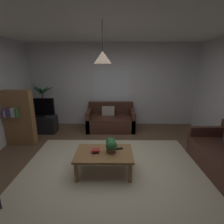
# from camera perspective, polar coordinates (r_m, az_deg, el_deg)

# --- Properties ---
(floor) EXTENTS (5.41, 5.00, 0.02)m
(floor) POSITION_cam_1_polar(r_m,az_deg,el_deg) (3.66, -0.04, -17.51)
(floor) COLOR brown
(floor) RESTS_ON ground
(rug) EXTENTS (3.52, 2.75, 0.01)m
(rug) POSITION_cam_1_polar(r_m,az_deg,el_deg) (3.49, -0.08, -19.12)
(rug) COLOR beige
(rug) RESTS_ON ground
(wall_back) EXTENTS (5.53, 0.06, 2.65)m
(wall_back) POSITION_cam_1_polar(r_m,az_deg,el_deg) (5.63, 0.21, 8.93)
(wall_back) COLOR silver
(wall_back) RESTS_ON ground
(ceiling) EXTENTS (5.41, 5.00, 0.02)m
(ceiling) POSITION_cam_1_polar(r_m,az_deg,el_deg) (3.13, -0.06, 27.96)
(ceiling) COLOR white
(window_pane) EXTENTS (1.17, 0.01, 1.09)m
(window_pane) POSITION_cam_1_polar(r_m,az_deg,el_deg) (5.60, -0.21, 8.47)
(window_pane) COLOR white
(couch_under_window) EXTENTS (1.46, 0.84, 0.82)m
(couch_under_window) POSITION_cam_1_polar(r_m,az_deg,el_deg) (5.36, -0.44, -2.95)
(couch_under_window) COLOR #47281E
(couch_under_window) RESTS_ON ground
(coffee_table) EXTENTS (1.06, 0.70, 0.42)m
(coffee_table) POSITION_cam_1_polar(r_m,az_deg,el_deg) (3.27, -2.70, -14.39)
(coffee_table) COLOR olive
(coffee_table) RESTS_ON ground
(book_on_table_0) EXTENTS (0.13, 0.11, 0.02)m
(book_on_table_0) POSITION_cam_1_polar(r_m,az_deg,el_deg) (3.25, -5.51, -13.19)
(book_on_table_0) COLOR black
(book_on_table_0) RESTS_ON coffee_table
(book_on_table_1) EXTENTS (0.14, 0.10, 0.02)m
(book_on_table_1) POSITION_cam_1_polar(r_m,az_deg,el_deg) (3.24, -5.48, -12.92)
(book_on_table_1) COLOR #B22D2D
(book_on_table_1) RESTS_ON coffee_table
(book_on_table_2) EXTENTS (0.16, 0.13, 0.03)m
(book_on_table_2) POSITION_cam_1_polar(r_m,az_deg,el_deg) (3.22, -5.51, -12.59)
(book_on_table_2) COLOR #B22D2D
(book_on_table_2) RESTS_ON coffee_table
(remote_on_table_0) EXTENTS (0.17, 0.07, 0.02)m
(remote_on_table_0) POSITION_cam_1_polar(r_m,az_deg,el_deg) (3.35, 2.25, -12.20)
(remote_on_table_0) COLOR black
(remote_on_table_0) RESTS_ON coffee_table
(potted_plant_on_table) EXTENTS (0.21, 0.24, 0.29)m
(potted_plant_on_table) POSITION_cam_1_polar(r_m,az_deg,el_deg) (3.18, -0.31, -11.01)
(potted_plant_on_table) COLOR brown
(potted_plant_on_table) RESTS_ON coffee_table
(tv_stand) EXTENTS (0.90, 0.44, 0.50)m
(tv_stand) POSITION_cam_1_polar(r_m,az_deg,el_deg) (5.56, -22.71, -3.80)
(tv_stand) COLOR black
(tv_stand) RESTS_ON ground
(tv) EXTENTS (0.90, 0.16, 0.56)m
(tv) POSITION_cam_1_polar(r_m,az_deg,el_deg) (5.40, -23.39, 1.51)
(tv) COLOR black
(tv) RESTS_ON tv_stand
(potted_palm_corner) EXTENTS (0.88, 0.68, 1.44)m
(potted_palm_corner) POSITION_cam_1_polar(r_m,az_deg,el_deg) (5.87, -21.98, 0.88)
(potted_palm_corner) COLOR #B77051
(potted_palm_corner) RESTS_ON ground
(bookshelf_corner) EXTENTS (0.70, 0.31, 1.40)m
(bookshelf_corner) POSITION_cam_1_polar(r_m,az_deg,el_deg) (4.85, -28.81, -1.68)
(bookshelf_corner) COLOR olive
(bookshelf_corner) RESTS_ON ground
(pendant_lamp) EXTENTS (0.29, 0.29, 0.64)m
(pendant_lamp) POSITION_cam_1_polar(r_m,az_deg,el_deg) (2.83, -3.18, 17.91)
(pendant_lamp) COLOR black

